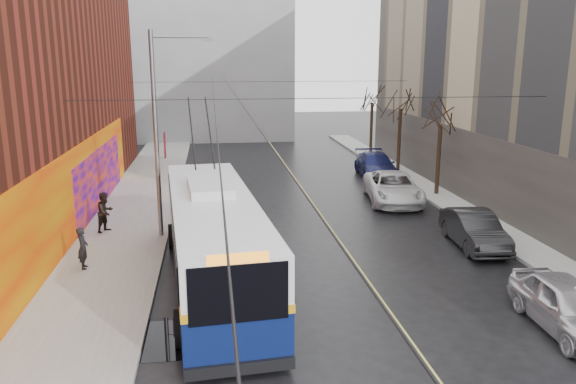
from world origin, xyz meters
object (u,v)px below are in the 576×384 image
at_px(trolleybus, 214,238).
at_px(following_car, 204,176).
at_px(parked_car_a, 568,305).
at_px(pedestrian_a, 83,248).
at_px(tree_mid, 401,97).
at_px(parked_car_d, 376,165).
at_px(parked_car_c, 393,188).
at_px(tree_near, 441,110).
at_px(tree_far, 372,93).
at_px(pedestrian_b, 105,212).
at_px(streetlight_pole, 160,130).
at_px(parked_car_b, 474,229).

xyz_separation_m(trolleybus, following_car, (-0.54, 15.65, -1.00)).
xyz_separation_m(parked_car_a, pedestrian_a, (-15.09, 6.71, 0.17)).
height_order(trolleybus, parked_car_a, trolleybus).
bearing_deg(tree_mid, parked_car_d, -145.81).
bearing_deg(tree_mid, parked_car_c, -110.46).
bearing_deg(tree_near, trolleybus, -138.19).
bearing_deg(tree_far, pedestrian_b, -133.00).
bearing_deg(pedestrian_b, parked_car_a, -93.90).
height_order(tree_near, tree_mid, tree_mid).
bearing_deg(tree_near, following_car, 163.24).
height_order(following_car, pedestrian_a, pedestrian_a).
height_order(streetlight_pole, trolleybus, streetlight_pole).
height_order(pedestrian_a, pedestrian_b, pedestrian_b).
distance_m(following_car, pedestrian_b, 10.14).
relative_size(tree_far, pedestrian_b, 3.60).
height_order(tree_far, parked_car_c, tree_far).
relative_size(tree_mid, parked_car_d, 1.20).
relative_size(tree_far, following_car, 1.56).
relative_size(streetlight_pole, following_car, 2.14).
height_order(parked_car_a, parked_car_c, parked_car_c).
bearing_deg(pedestrian_a, following_car, -24.18).
xyz_separation_m(parked_car_c, parked_car_d, (1.01, 6.69, -0.01)).
relative_size(tree_near, following_car, 1.52).
bearing_deg(tree_near, parked_car_d, 109.52).
height_order(tree_near, tree_far, tree_far).
height_order(tree_far, pedestrian_b, tree_far).
bearing_deg(pedestrian_b, tree_far, -9.84).
distance_m(parked_car_b, parked_car_d, 14.61).
distance_m(parked_car_d, following_car, 11.60).
height_order(parked_car_c, parked_car_d, parked_car_c).
distance_m(tree_far, parked_car_b, 23.47).
bearing_deg(parked_car_b, tree_mid, 87.46).
distance_m(streetlight_pole, parked_car_c, 13.71).
height_order(parked_car_d, pedestrian_a, pedestrian_a).
distance_m(tree_far, parked_car_d, 9.62).
bearing_deg(parked_car_b, pedestrian_a, -172.42).
height_order(parked_car_b, parked_car_d, parked_car_d).
bearing_deg(tree_mid, streetlight_pole, -139.35).
xyz_separation_m(tree_mid, parked_car_d, (-2.00, -1.36, -4.44)).
xyz_separation_m(tree_far, parked_car_d, (-2.00, -8.36, -4.33)).
bearing_deg(pedestrian_a, parked_car_d, -52.55).
relative_size(trolleybus, parked_car_b, 2.85).
xyz_separation_m(parked_car_c, pedestrian_a, (-14.81, -8.74, 0.13)).
height_order(tree_mid, pedestrian_b, tree_mid).
distance_m(streetlight_pole, trolleybus, 6.77).
relative_size(parked_car_b, following_car, 1.10).
height_order(streetlight_pole, tree_near, streetlight_pole).
xyz_separation_m(tree_far, following_car, (-13.49, -9.94, -4.43)).
relative_size(tree_mid, pedestrian_b, 3.66).
relative_size(tree_mid, parked_car_a, 1.47).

